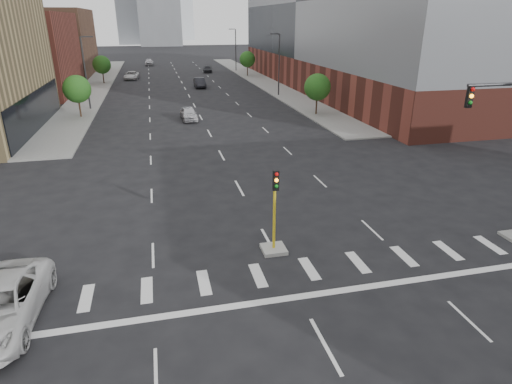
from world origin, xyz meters
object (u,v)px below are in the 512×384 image
object	(u,v)px
car_mid_right	(200,83)
car_far_left	(132,75)
median_traffic_signal	(274,234)
car_near_left	(189,114)
car_deep_right	(208,69)
car_distant	(149,62)

from	to	relation	value
car_mid_right	car_far_left	size ratio (longest dim) A/B	0.91
median_traffic_signal	car_mid_right	world-z (taller)	median_traffic_signal
car_near_left	car_far_left	xyz separation A→B (m)	(-7.74, 39.60, -0.00)
car_near_left	car_mid_right	xyz separation A→B (m)	(4.09, 25.56, 0.06)
car_deep_right	car_far_left	bearing A→B (deg)	-143.41
car_near_left	car_far_left	distance (m)	40.35
median_traffic_signal	car_near_left	xyz separation A→B (m)	(-1.50, 31.85, -0.22)
median_traffic_signal	car_deep_right	bearing A→B (deg)	85.10
car_far_left	car_distant	bearing A→B (deg)	87.68
car_far_left	car_deep_right	xyz separation A→B (m)	(16.10, 8.69, -0.08)
car_near_left	car_deep_right	bearing A→B (deg)	77.50
car_far_left	car_distant	world-z (taller)	car_distant
car_deep_right	car_distant	xyz separation A→B (m)	(-12.67, 18.73, 0.19)
car_near_left	car_distant	bearing A→B (deg)	91.00
median_traffic_signal	car_near_left	world-z (taller)	median_traffic_signal
median_traffic_signal	car_mid_right	size ratio (longest dim) A/B	0.89
car_near_left	median_traffic_signal	bearing A→B (deg)	-89.98
car_near_left	car_distant	world-z (taller)	car_distant
car_mid_right	car_far_left	distance (m)	18.36
car_mid_right	car_deep_right	xyz separation A→B (m)	(4.27, 22.74, -0.14)
car_distant	car_mid_right	bearing A→B (deg)	-78.66
car_deep_right	car_distant	world-z (taller)	car_distant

